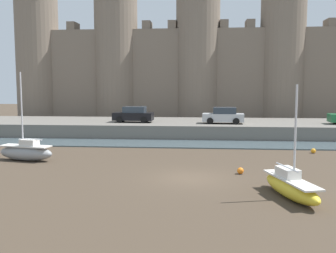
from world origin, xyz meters
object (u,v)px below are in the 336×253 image
object	(u,v)px
sailboat_near_channel_right	(26,152)
car_quay_east	(134,115)
sailboat_foreground_centre	(291,186)
car_quay_centre_west	(224,116)
mooring_buoy_mid_mud	(313,151)
mooring_buoy_off_centre	(240,171)

from	to	relation	value
sailboat_near_channel_right	car_quay_east	world-z (taller)	sailboat_near_channel_right
sailboat_foreground_centre	car_quay_centre_west	distance (m)	21.29
sailboat_near_channel_right	mooring_buoy_mid_mud	world-z (taller)	sailboat_near_channel_right
mooring_buoy_mid_mud	car_quay_centre_west	distance (m)	11.06
sailboat_foreground_centre	car_quay_east	xyz separation A→B (m)	(-11.25, 21.69, 1.60)
sailboat_foreground_centre	mooring_buoy_off_centre	size ratio (longest dim) A/B	13.58
sailboat_near_channel_right	mooring_buoy_mid_mud	size ratio (longest dim) A/B	16.47
sailboat_foreground_centre	sailboat_near_channel_right	distance (m)	18.09
sailboat_foreground_centre	mooring_buoy_mid_mud	xyz separation A→B (m)	(4.43, 12.36, -0.37)
mooring_buoy_off_centre	car_quay_centre_west	world-z (taller)	car_quay_centre_west
sailboat_foreground_centre	mooring_buoy_mid_mud	world-z (taller)	sailboat_foreground_centre
sailboat_foreground_centre	mooring_buoy_off_centre	world-z (taller)	sailboat_foreground_centre
sailboat_near_channel_right	car_quay_east	bearing A→B (deg)	69.89
car_quay_centre_west	car_quay_east	size ratio (longest dim) A/B	1.00
sailboat_foreground_centre	mooring_buoy_off_centre	bearing A→B (deg)	111.50
sailboat_foreground_centre	mooring_buoy_mid_mud	bearing A→B (deg)	70.30
car_quay_east	car_quay_centre_west	bearing A→B (deg)	-3.48
sailboat_foreground_centre	car_quay_centre_west	size ratio (longest dim) A/B	1.27
sailboat_foreground_centre	sailboat_near_channel_right	bearing A→B (deg)	154.99
car_quay_centre_west	car_quay_east	bearing A→B (deg)	176.52
mooring_buoy_off_centre	sailboat_foreground_centre	bearing A→B (deg)	-68.50
mooring_buoy_off_centre	car_quay_centre_west	xyz separation A→B (m)	(-0.15, 16.38, 1.96)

